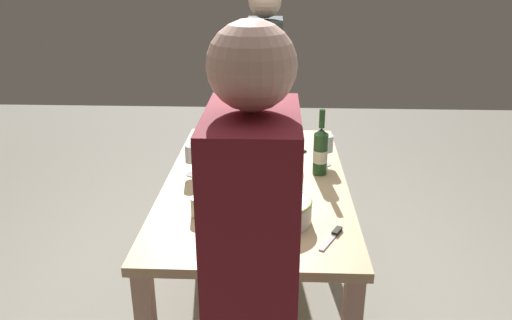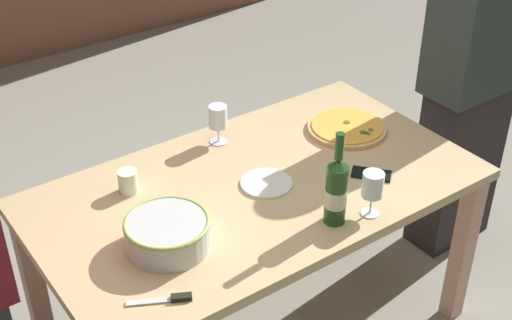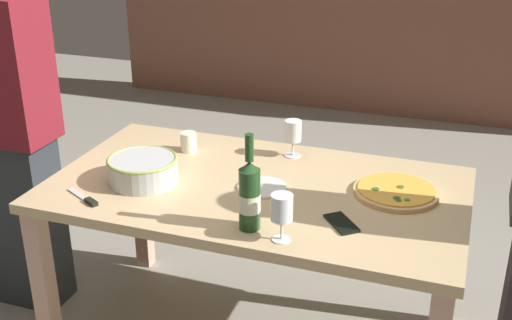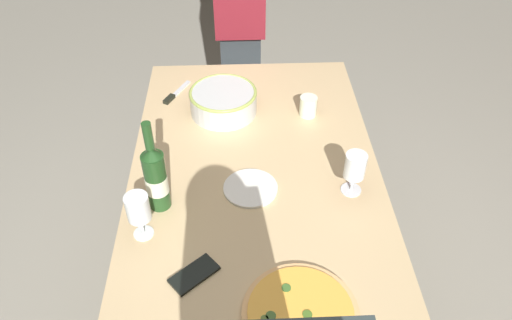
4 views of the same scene
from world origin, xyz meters
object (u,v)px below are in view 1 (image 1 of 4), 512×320
pizza_knife (333,236)px  serving_bowl (279,209)px  wine_glass_by_bottle (192,156)px  cup_amber (199,207)px  cell_phone (293,152)px  wine_bottle (320,151)px  side_plate (260,176)px  pizza (243,142)px  dining_table (256,196)px  person_guest_left (264,105)px  person_host (252,307)px  wine_glass_near_pizza (326,144)px

pizza_knife → serving_bowl: bearing=60.4°
serving_bowl → wine_glass_by_bottle: size_ratio=1.72×
serving_bowl → cup_amber: size_ratio=3.25×
serving_bowl → cell_phone: 0.81m
wine_bottle → side_plate: (-0.06, 0.30, -0.12)m
serving_bowl → pizza: bearing=12.7°
dining_table → person_guest_left: bearing=-0.5°
dining_table → person_guest_left: size_ratio=0.98×
dining_table → pizza: 0.54m
person_host → wine_glass_near_pizza: bearing=-15.7°
person_host → pizza_knife: bearing=-29.4°
wine_bottle → pizza_knife: wine_bottle is taller
pizza → cell_phone: pizza is taller
cell_phone → dining_table: bearing=-67.3°
dining_table → pizza_knife: (-0.55, -0.33, 0.10)m
wine_glass_by_bottle → pizza: bearing=-25.7°
cup_amber → side_plate: (0.42, -0.25, -0.04)m
dining_table → cup_amber: size_ratio=18.92×
cell_phone → person_guest_left: (0.76, 0.19, 0.07)m
wine_glass_by_bottle → pizza_knife: (-0.60, -0.66, -0.10)m
wine_glass_by_bottle → side_plate: (-0.02, -0.35, -0.10)m
cup_amber → person_host: person_host is taller
wine_glass_near_pizza → person_guest_left: person_guest_left is taller
pizza_knife → person_host: bearing=152.4°
pizza → pizza_knife: bearing=-158.2°
wine_glass_by_bottle → dining_table: bearing=-98.9°
dining_table → pizza_knife: pizza_knife is taller
serving_bowl → side_plate: size_ratio=1.46×
wine_glass_near_pizza → side_plate: bearing=118.2°
wine_glass_near_pizza → cup_amber: (-0.61, 0.59, -0.07)m
side_plate → cell_phone: same height
cup_amber → pizza_knife: size_ratio=0.47×
pizza → side_plate: 0.51m
wine_bottle → pizza_knife: size_ratio=1.89×
pizza_knife → cup_amber: bearing=74.3°
side_plate → person_host: (-1.14, -0.02, 0.08)m
pizza → serving_bowl: bearing=-167.3°
pizza → wine_bottle: wine_bottle is taller
wine_glass_near_pizza → dining_table: bearing=120.7°
pizza_knife → person_host: size_ratio=0.11×
side_plate → wine_glass_by_bottle: bearing=86.7°
cell_phone → person_host: person_host is taller
wine_bottle → wine_glass_near_pizza: (0.13, -0.04, -0.01)m
pizza → cup_amber: cup_amber is taller
wine_glass_near_pizza → pizza_knife: bearing=177.5°
cup_amber → person_guest_left: (1.53, -0.24, 0.03)m
pizza_knife → person_guest_left: size_ratio=0.11×
wine_bottle → side_plate: 0.33m
side_plate → serving_bowl: bearing=-168.3°
serving_bowl → pizza_knife: 0.25m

